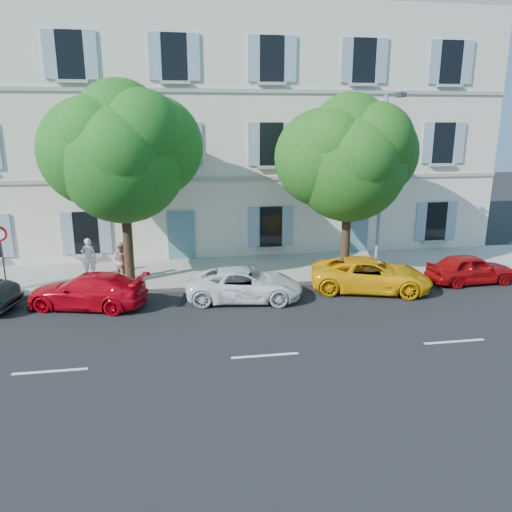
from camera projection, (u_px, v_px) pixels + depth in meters
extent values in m
plane|color=black|center=(246.00, 307.00, 18.42)|extent=(90.00, 90.00, 0.00)
cube|color=#A09E96|center=(232.00, 271.00, 22.64)|extent=(36.00, 4.50, 0.15)
cube|color=#9E998E|center=(238.00, 286.00, 20.57)|extent=(36.00, 0.16, 0.16)
cube|color=silver|center=(218.00, 134.00, 26.58)|extent=(28.00, 7.00, 12.00)
imported|color=#BF0514|center=(87.00, 291.00, 18.30)|extent=(4.67, 2.88, 1.26)
imported|color=white|center=(244.00, 284.00, 19.06)|extent=(4.66, 2.62, 1.23)
imported|color=#FFB20A|center=(371.00, 275.00, 20.10)|extent=(5.20, 3.45, 1.33)
imported|color=#9C090B|center=(471.00, 269.00, 21.07)|extent=(3.73, 1.64, 1.25)
cylinder|color=#3A2819|center=(128.00, 245.00, 20.47)|extent=(0.40, 0.40, 3.17)
ellipsoid|color=#23731D|center=(122.00, 159.00, 19.56)|extent=(5.07, 5.07, 5.58)
cylinder|color=#3A2819|center=(345.00, 241.00, 21.67)|extent=(0.39, 0.39, 2.95)
ellipsoid|color=#286D1B|center=(349.00, 165.00, 20.82)|extent=(4.79, 4.79, 5.27)
cylinder|color=#383A3D|center=(4.00, 264.00, 19.43)|extent=(0.06, 0.06, 2.23)
cylinder|color=#7293BF|center=(381.00, 187.00, 21.18)|extent=(0.15, 0.15, 7.60)
cylinder|color=#7293BF|center=(394.00, 92.00, 19.56)|extent=(0.18, 1.33, 0.10)
cube|color=#383A3D|center=(401.00, 95.00, 18.96)|extent=(0.27, 0.44, 0.17)
imported|color=silver|center=(89.00, 257.00, 21.43)|extent=(0.64, 0.45, 1.69)
imported|color=tan|center=(122.00, 261.00, 20.98)|extent=(0.99, 0.99, 1.62)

